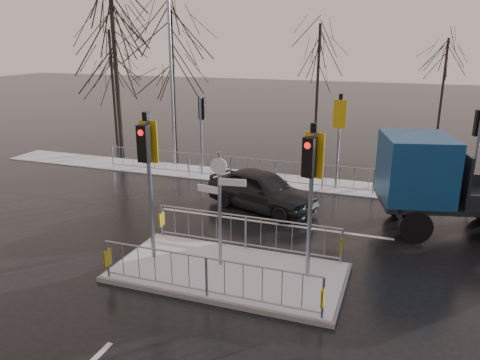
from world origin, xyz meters
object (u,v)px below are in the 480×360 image
(traffic_island, at_px, (228,261))
(flatbed_truck, at_px, (445,182))
(street_lamp_left, at_px, (172,71))
(car_far_lane, at_px, (262,190))

(traffic_island, xyz_separation_m, flatbed_truck, (5.33, 5.09, 1.24))
(traffic_island, xyz_separation_m, street_lamp_left, (-6.42, 9.49, 4.10))
(car_far_lane, relative_size, street_lamp_left, 0.51)
(traffic_island, distance_m, street_lamp_left, 12.17)
(traffic_island, relative_size, car_far_lane, 1.43)
(street_lamp_left, bearing_deg, car_far_lane, -37.71)
(flatbed_truck, relative_size, street_lamp_left, 0.85)
(car_far_lane, bearing_deg, street_lamp_left, 72.02)
(car_far_lane, distance_m, flatbed_truck, 6.05)
(traffic_island, height_order, car_far_lane, traffic_island)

